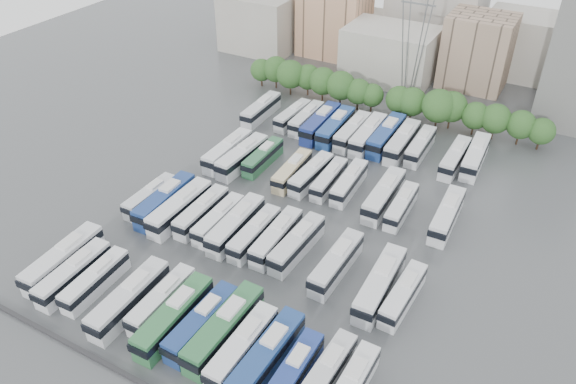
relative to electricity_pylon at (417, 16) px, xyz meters
The scene contains 51 objects.
ground 53.41m from the electricity_pylon, 92.29° to the right, with size 220.00×220.00×0.00m, color #424447.
parapet 85.04m from the electricity_pylon, 91.38° to the right, with size 56.00×0.50×0.50m, color #2D2D30.
tree_line 16.46m from the electricity_pylon, 106.22° to the right, with size 64.75×7.99×8.38m.
city_buildings 26.15m from the electricity_pylon, 113.40° to the left, with size 102.00×35.00×20.00m.
electricity_pylon is the anchor object (origin of this frame).
bus_r0_s0 79.10m from the electricity_pylon, 107.62° to the right, with size 3.49×13.35×4.15m.
bus_r0_s1 79.44m from the electricity_pylon, 105.07° to the right, with size 3.01×12.17×3.79m.
bus_r0_s2 78.15m from the electricity_pylon, 102.79° to the right, with size 2.95×11.28×3.51m.
bus_r0_s4 77.49m from the electricity_pylon, 97.89° to the right, with size 3.22×13.24×4.13m.
bus_r0_s5 75.22m from the electricity_pylon, 95.32° to the right, with size 2.69×11.50×3.59m.
bus_r0_s6 76.51m from the electricity_pylon, 92.72° to the right, with size 3.08×13.16×4.12m.
bus_r0_s7 75.50m from the electricity_pylon, 90.10° to the right, with size 2.89×12.23×3.82m.
bus_r0_s8 75.10m from the electricity_pylon, 87.75° to the right, with size 3.14×13.61×4.26m.
bus_r0_s9 76.45m from the electricity_pylon, 85.24° to the right, with size 2.76×12.26×3.84m.
bus_r0_s10 76.58m from the electricity_pylon, 82.79° to the right, with size 3.18×13.14×4.10m.
bus_r0_s11 77.70m from the electricity_pylon, 80.15° to the right, with size 2.60×11.43×3.58m.
bus_r0_s12 76.47m from the electricity_pylon, 77.48° to the right, with size 2.85×11.27×3.51m.
bus_r1_s0 62.97m from the electricity_pylon, 112.56° to the right, with size 2.41×10.82×3.39m.
bus_r1_s1 61.91m from the electricity_pylon, 109.69° to the right, with size 3.37×13.16×4.10m.
bus_r1_s2 61.27m from the electricity_pylon, 106.59° to the right, with size 2.92×13.26×4.16m.
bus_r1_s3 59.54m from the electricity_pylon, 103.68° to the right, with size 2.76×11.76×3.68m.
bus_r1_s4 59.10m from the electricity_pylon, 100.35° to the right, with size 2.54×11.24×3.52m.
bus_r1_s5 58.61m from the electricity_pylon, 97.17° to the right, with size 3.16×12.91×4.03m.
bus_r1_s6 58.55m from the electricity_pylon, 93.71° to the right, with size 2.54×11.56×3.63m.
bus_r1_s7 57.72m from the electricity_pylon, 90.38° to the right, with size 2.88×12.06×3.77m.
bus_r1_s8 57.64m from the electricity_pylon, 86.96° to the right, with size 3.14×12.24×3.81m.
bus_r1_s10 59.28m from the electricity_pylon, 80.30° to the right, with size 2.97×12.40×3.87m.
bus_r1_s12 61.68m from the electricity_pylon, 74.07° to the right, with size 3.23×13.36×4.17m.
bus_r1_s13 62.73m from the electricity_pylon, 71.14° to the right, with size 2.90×11.25×3.50m.
bus_r2_s1 46.63m from the electricity_pylon, 117.56° to the right, with size 2.85×12.66×3.97m.
bus_r2_s2 45.55m from the electricity_pylon, 113.37° to the right, with size 3.27×12.95×4.03m.
bus_r2_s3 42.89m from the electricity_pylon, 110.40° to the right, with size 2.54×11.05×3.46m.
bus_r2_s5 42.52m from the electricity_pylon, 100.38° to the right, with size 2.96×11.37×3.54m.
bus_r2_s6 41.55m from the electricity_pylon, 95.53° to the right, with size 3.08×11.69×3.63m.
bus_r2_s7 41.20m from the electricity_pylon, 90.64° to the right, with size 2.66×10.88×3.39m.
bus_r2_s8 40.76m from the electricity_pylon, 85.39° to the right, with size 2.97×11.53×3.59m.
bus_r2_s10 42.48m from the electricity_pylon, 76.03° to the right, with size 3.01×13.06×4.09m.
bus_r2_s11 44.33m from the electricity_pylon, 71.85° to the right, with size 2.62×10.85×3.39m.
bus_r2_s13 46.02m from the electricity_pylon, 62.63° to the right, with size 3.11×12.58×3.92m.
bus_r3_s0 35.99m from the electricity_pylon, 137.74° to the right, with size 2.95×12.31×3.84m.
bus_r3_s2 31.30m from the electricity_pylon, 129.79° to the right, with size 2.93×11.18×3.48m.
bus_r3_s3 29.70m from the electricity_pylon, 124.19° to the right, with size 2.69×11.61×3.63m.
bus_r3_s4 28.71m from the electricity_pylon, 115.82° to the right, with size 3.30×13.58×4.24m.
bus_r3_s5 27.77m from the electricity_pylon, 108.18° to the right, with size 3.41×13.37×4.16m.
bus_r3_s6 27.03m from the electricity_pylon, 99.50° to the right, with size 2.78×12.49×3.91m.
bus_r3_s7 26.66m from the electricity_pylon, 90.90° to the right, with size 3.19×13.33×4.16m.
bus_r3_s8 25.76m from the electricity_pylon, 81.84° to the right, with size 3.02×13.69×4.29m.
bus_r3_s9 26.92m from the electricity_pylon, 73.01° to the right, with size 3.07×13.24×4.14m.
bus_r3_s10 27.63m from the electricity_pylon, 64.25° to the right, with size 2.74×11.81×3.69m.
bus_r3_s12 31.27m from the electricity_pylon, 52.16° to the right, with size 2.72×12.05×3.78m.
bus_r3_s13 31.64m from the electricity_pylon, 44.27° to the right, with size 3.33×13.06×4.07m.
Camera 1 is at (33.61, -59.14, 53.59)m, focal length 35.00 mm.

